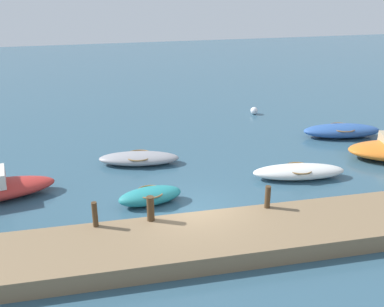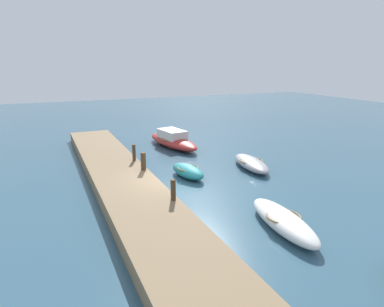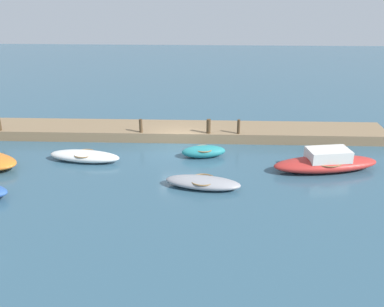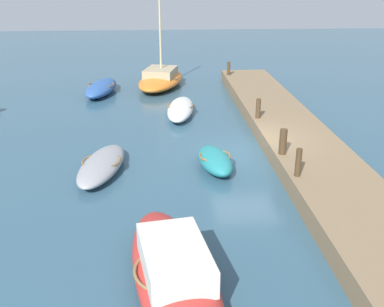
% 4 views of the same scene
% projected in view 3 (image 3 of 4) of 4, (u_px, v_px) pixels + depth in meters
% --- Properties ---
extents(ground_plane, '(84.00, 84.00, 0.00)m').
position_uv_depth(ground_plane, '(180.00, 147.00, 27.15)').
color(ground_plane, '#33566B').
extents(dock_platform, '(26.42, 2.87, 0.64)m').
position_uv_depth(dock_platform, '(182.00, 131.00, 28.98)').
color(dock_platform, '#846B4C').
rests_on(dock_platform, ground_plane).
extents(rowboat_grey, '(3.99, 1.93, 0.57)m').
position_uv_depth(rowboat_grey, '(203.00, 182.00, 21.95)').
color(rowboat_grey, '#939399').
rests_on(rowboat_grey, ground_plane).
extents(dinghy_teal, '(2.72, 1.48, 0.68)m').
position_uv_depth(dinghy_teal, '(204.00, 151.00, 25.64)').
color(dinghy_teal, teal).
rests_on(dinghy_teal, ground_plane).
extents(motorboat_red, '(6.04, 2.67, 1.24)m').
position_uv_depth(motorboat_red, '(326.00, 162.00, 23.80)').
color(motorboat_red, '#B72D28').
rests_on(motorboat_red, ground_plane).
extents(rowboat_white, '(4.27, 1.76, 0.63)m').
position_uv_depth(rowboat_white, '(85.00, 156.00, 25.04)').
color(rowboat_white, white).
rests_on(rowboat_white, ground_plane).
extents(mooring_post_west, '(0.19, 0.19, 0.92)m').
position_uv_depth(mooring_post_west, '(239.00, 127.00, 27.45)').
color(mooring_post_west, '#47331E').
rests_on(mooring_post_west, dock_platform).
extents(mooring_post_mid_west, '(0.26, 0.26, 0.92)m').
position_uv_depth(mooring_post_mid_west, '(208.00, 126.00, 27.52)').
color(mooring_post_mid_west, '#47331E').
rests_on(mooring_post_mid_west, dock_platform).
extents(mooring_post_mid_east, '(0.21, 0.21, 0.86)m').
position_uv_depth(mooring_post_mid_east, '(141.00, 126.00, 27.69)').
color(mooring_post_mid_east, '#47331E').
rests_on(mooring_post_mid_east, dock_platform).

